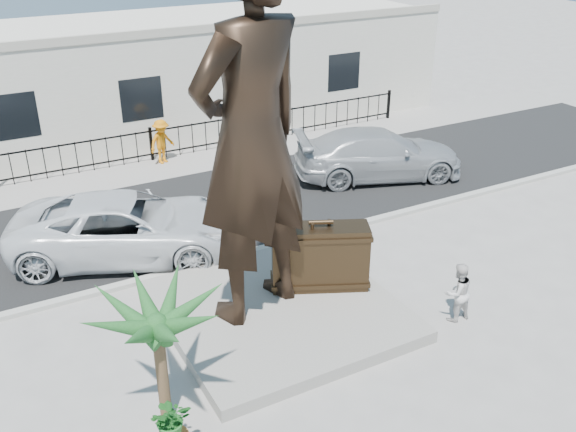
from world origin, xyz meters
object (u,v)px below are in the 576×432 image
(car_white, at_px, (128,227))
(suitcase, at_px, (320,257))
(tourist, at_px, (458,292))
(statue, at_px, (251,139))

(car_white, bearing_deg, suitcase, -117.20)
(car_white, bearing_deg, tourist, -115.40)
(statue, height_order, suitcase, statue)
(statue, distance_m, suitcase, 3.75)
(suitcase, height_order, car_white, suitcase)
(car_white, bearing_deg, statue, -134.65)
(statue, relative_size, car_white, 1.32)
(suitcase, distance_m, car_white, 5.54)
(suitcase, relative_size, tourist, 1.58)
(statue, bearing_deg, car_white, -86.25)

